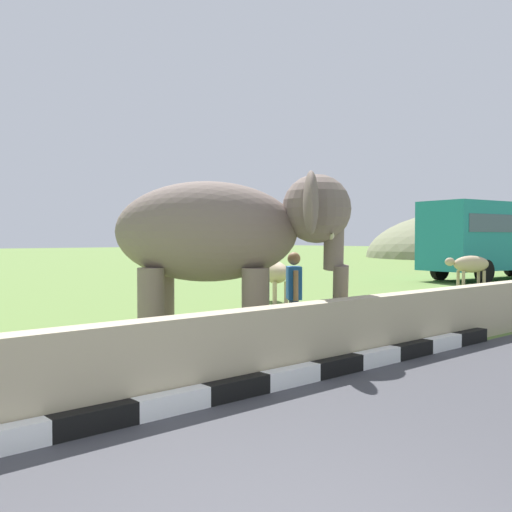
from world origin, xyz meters
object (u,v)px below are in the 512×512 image
at_px(elephant, 227,235).
at_px(bus_teal, 500,234).
at_px(person_handler, 294,293).
at_px(cow_mid, 470,265).
at_px(cow_near, 274,273).

height_order(elephant, bus_teal, bus_teal).
distance_m(person_handler, cow_mid, 14.32).
bearing_deg(cow_mid, elephant, -166.13).
distance_m(elephant, person_handler, 1.61).
xyz_separation_m(bus_teal, cow_near, (-14.49, -0.23, -1.21)).
distance_m(bus_teal, cow_near, 14.55).
bearing_deg(elephant, person_handler, -20.57).
height_order(elephant, person_handler, elephant).
bearing_deg(cow_near, cow_mid, -6.97).
bearing_deg(cow_mid, bus_teal, 14.83).
bearing_deg(elephant, cow_mid, 13.87).
relative_size(elephant, cow_mid, 2.07).
xyz_separation_m(person_handler, bus_teal, (18.90, 5.48, 1.15)).
xyz_separation_m(person_handler, cow_mid, (13.72, 4.11, -0.06)).
height_order(bus_teal, cow_near, bus_teal).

